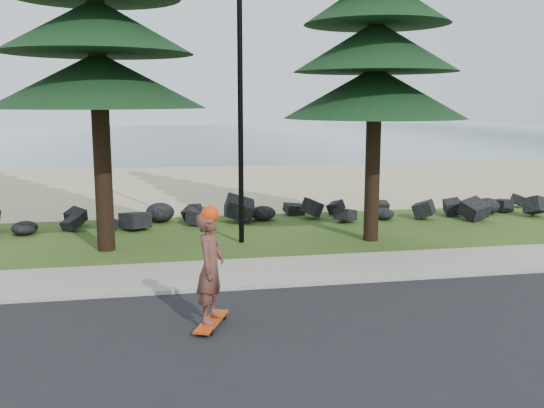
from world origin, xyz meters
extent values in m
plane|color=#2D4816|center=(0.00, 0.00, 0.00)|extent=(160.00, 160.00, 0.00)
cube|color=black|center=(0.00, -4.50, 0.01)|extent=(160.00, 7.00, 0.02)
cube|color=#A29F92|center=(0.00, -0.90, 0.05)|extent=(160.00, 0.20, 0.10)
cube|color=#A09886|center=(0.00, 0.20, 0.04)|extent=(160.00, 2.00, 0.08)
cube|color=tan|center=(0.00, 14.50, 0.01)|extent=(160.00, 15.00, 0.01)
cube|color=#31475D|center=(0.00, 51.00, 0.00)|extent=(160.00, 58.00, 0.01)
cylinder|color=black|center=(3.50, 2.80, 6.00)|extent=(0.40, 0.40, 12.00)
cylinder|color=black|center=(0.00, 3.20, 4.00)|extent=(0.14, 0.14, 8.00)
cube|color=#C23C0B|center=(-1.35, -2.85, 0.11)|extent=(0.68, 1.12, 0.04)
imported|color=brown|center=(-1.35, -2.85, 1.05)|extent=(0.67, 0.79, 1.85)
sphere|color=red|center=(-1.35, -2.85, 1.93)|extent=(0.30, 0.30, 0.30)
camera|label=1|loc=(-2.15, -12.54, 3.78)|focal=40.00mm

